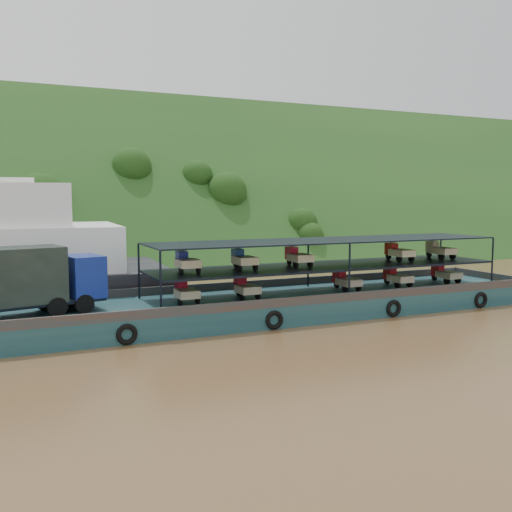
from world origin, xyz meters
name	(u,v)px	position (x,y,z in m)	size (l,w,h in m)	color
ground	(302,307)	(0.00, 0.00, 0.00)	(160.00, 160.00, 0.00)	brown
hillside	(161,257)	(0.00, 36.00, 0.00)	(140.00, 28.00, 28.00)	#183B15
cargo_barge	(258,298)	(-3.97, -1.60, 1.16)	(35.08, 7.18, 4.71)	#12373F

